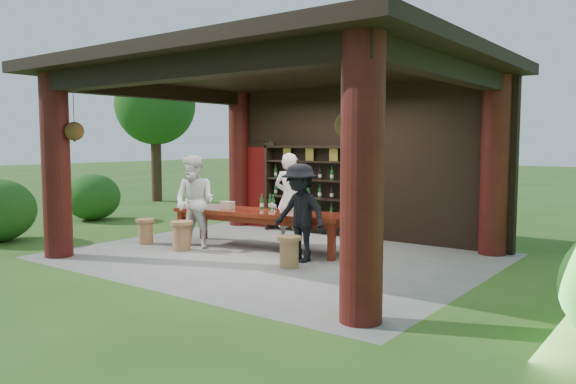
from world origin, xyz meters
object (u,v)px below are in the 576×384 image
Objects in this scene: napkin_basket at (227,205)px; tasting_table at (261,216)px; wine_shelf at (308,189)px; guest_woman at (195,202)px; guest_man at (300,213)px; stool_far_left at (145,231)px; stool_near_left at (182,235)px; host at (290,199)px; stool_near_right at (289,251)px.

tasting_table is at bearing 7.73° from napkin_basket.
wine_shelf reaches higher than napkin_basket.
tasting_table is at bearing 22.23° from guest_woman.
guest_man is at bearing -21.45° from tasting_table.
guest_man is (3.55, 0.50, 0.59)m from stool_far_left.
wine_shelf is at bearing 127.71° from guest_man.
guest_man reaches higher than tasting_table.
stool_near_left is at bearing -161.45° from guest_man.
host is at bearing 77.90° from tasting_table.
napkin_basket is (0.31, 0.96, 0.52)m from stool_near_left.
guest_man is at bearing 123.05° from host.
host is (2.40, 1.75, 0.66)m from stool_far_left.
stool_far_left is at bearing -179.95° from stool_near_right.
stool_near_right reaches higher than stool_far_left.
stool_near_left is 2.28m from host.
wine_shelf is 3.30m from stool_near_left.
wine_shelf is at bearing 98.24° from tasting_table.
host reaches higher than napkin_basket.
guest_woman is at bearing 39.47° from host.
napkin_basket is (0.30, 0.61, -0.10)m from guest_woman.
stool_near_left reaches higher than stool_far_left.
napkin_basket reaches higher than stool_near_left.
napkin_basket is at bearing 157.94° from stool_near_right.
guest_man is (1.60, -2.57, -0.15)m from wine_shelf.
stool_far_left is at bearing 177.69° from stool_near_left.
tasting_table is 2.49m from stool_far_left.
wine_shelf is 1.25× the size of guest_woman.
host is at bearing -71.03° from wine_shelf.
stool_near_left is 1.13m from napkin_basket.
stool_near_left is 1.11× the size of stool_far_left.
stool_near_left is at bearing -136.13° from tasting_table.
stool_near_right is (1.74, -3.07, -0.73)m from wine_shelf.
stool_near_right is at bearing -60.42° from wine_shelf.
stool_far_left is at bearing -166.21° from guest_man.
guest_woman is 1.07× the size of guest_man.
stool_near_right is at bearing -17.61° from guest_woman.
wine_shelf reaches higher than guest_man.
stool_far_left is at bearing -147.95° from napkin_basket.
napkin_basket is (-0.95, -0.84, -0.11)m from host.
wine_shelf is 4.03× the size of stool_near_left.
stool_far_left is 1.97× the size of napkin_basket.
stool_near_left is (-1.11, -1.06, -0.34)m from tasting_table.
stool_far_left is 1.80m from napkin_basket.
wine_shelf reaches higher than host.
stool_near_left is at bearing -178.89° from stool_near_right.
tasting_table is (0.30, -2.06, -0.38)m from wine_shelf.
napkin_basket is (-2.10, 0.41, -0.04)m from guest_man.
host is (1.26, 1.79, 0.63)m from stool_near_left.
host reaches higher than guest_man.
tasting_table is at bearing 164.27° from guest_man.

